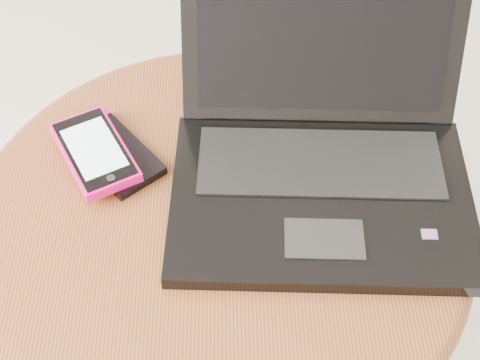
{
  "coord_description": "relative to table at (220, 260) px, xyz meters",
  "views": [
    {
      "loc": [
        -0.05,
        -0.37,
        1.1
      ],
      "look_at": [
        -0.04,
        0.11,
        0.52
      ],
      "focal_mm": 52.86,
      "sensor_mm": 36.0,
      "label": 1
    }
  ],
  "objects": [
    {
      "name": "table",
      "position": [
        0.0,
        0.0,
        0.0
      ],
      "size": [
        0.58,
        0.58,
        0.46
      ],
      "color": "#563117",
      "rests_on": "ground"
    },
    {
      "name": "laptop",
      "position": [
        0.12,
        0.06,
        0.14
      ],
      "size": [
        0.35,
        0.34,
        0.21
      ],
      "color": "black",
      "rests_on": "table"
    },
    {
      "name": "phone_black",
      "position": [
        -0.13,
        0.09,
        0.1
      ],
      "size": [
        0.13,
        0.14,
        0.01
      ],
      "color": "black",
      "rests_on": "table"
    },
    {
      "name": "phone_pink",
      "position": [
        -0.15,
        0.08,
        0.12
      ],
      "size": [
        0.12,
        0.14,
        0.02
      ],
      "color": "#EC0D78",
      "rests_on": "phone_black"
    }
  ]
}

